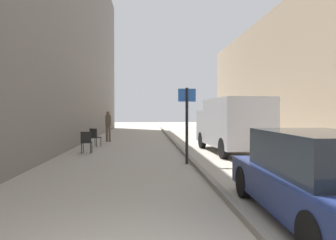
% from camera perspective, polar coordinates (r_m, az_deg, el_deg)
% --- Properties ---
extents(ground_plane, '(80.00, 80.00, 0.00)m').
position_cam_1_polar(ground_plane, '(14.78, -3.99, -5.42)').
color(ground_plane, '#A8A093').
extents(building_facade_left, '(3.18, 40.00, 13.46)m').
position_cam_1_polar(building_facade_left, '(16.32, -23.70, 19.03)').
color(building_facade_left, slate).
rests_on(building_facade_left, ground_plane).
extents(kerb_strip, '(0.16, 40.00, 0.12)m').
position_cam_1_polar(kerb_strip, '(14.86, 2.14, -5.15)').
color(kerb_strip, gray).
rests_on(kerb_strip, ground_plane).
extents(pedestrian_main_foreground, '(0.36, 0.26, 1.84)m').
position_cam_1_polar(pedestrian_main_foreground, '(18.61, -11.16, -0.75)').
color(pedestrian_main_foreground, brown).
rests_on(pedestrian_main_foreground, ground_plane).
extents(delivery_van, '(2.26, 5.07, 2.34)m').
position_cam_1_polar(delivery_van, '(13.53, 11.90, -0.72)').
color(delivery_van, '#B7B7BC').
rests_on(delivery_van, ground_plane).
extents(parked_car, '(1.98, 4.27, 1.45)m').
position_cam_1_polar(parked_car, '(5.54, 26.59, -9.62)').
color(parked_car, navy).
rests_on(parked_car, ground_plane).
extents(street_sign_post, '(0.60, 0.10, 2.60)m').
position_cam_1_polar(street_sign_post, '(10.36, 3.57, 0.24)').
color(street_sign_post, black).
rests_on(street_sign_post, ground_plane).
extents(cafe_chair_near_window, '(0.59, 0.59, 0.94)m').
position_cam_1_polar(cafe_chair_near_window, '(16.02, -13.61, -2.96)').
color(cafe_chair_near_window, black).
rests_on(cafe_chair_near_window, ground_plane).
extents(cafe_chair_by_doorway, '(0.45, 0.45, 0.94)m').
position_cam_1_polar(cafe_chair_by_doorway, '(13.51, -15.08, -3.78)').
color(cafe_chair_by_doorway, black).
rests_on(cafe_chair_by_doorway, ground_plane).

